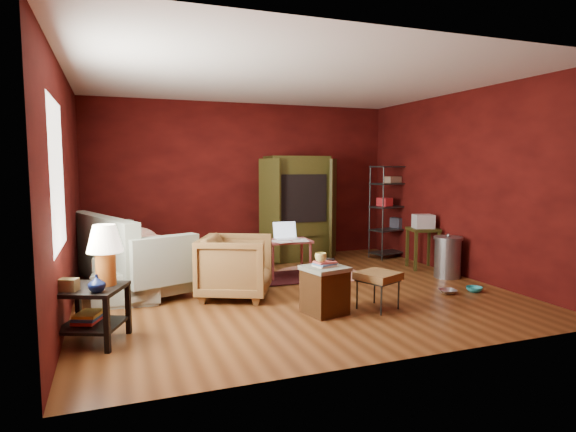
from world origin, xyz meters
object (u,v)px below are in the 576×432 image
at_px(armchair, 235,264).
at_px(wire_shelving, 392,207).
at_px(side_table, 98,272).
at_px(tv_armoire, 297,206).
at_px(laptop_desk, 288,244).
at_px(sofa, 130,260).
at_px(hamper, 325,289).

distance_m(armchair, wire_shelving, 3.82).
relative_size(side_table, tv_armoire, 0.61).
height_order(laptop_desk, tv_armoire, tv_armoire).
bearing_deg(side_table, tv_armoire, 43.63).
relative_size(sofa, laptop_desk, 2.44).
relative_size(hamper, laptop_desk, 0.75).
bearing_deg(armchair, hamper, -117.40).
bearing_deg(hamper, laptop_desk, 83.26).
height_order(armchair, laptop_desk, armchair).
bearing_deg(hamper, armchair, 127.80).
height_order(hamper, laptop_desk, laptop_desk).
bearing_deg(wire_shelving, laptop_desk, -172.79).
relative_size(hamper, wire_shelving, 0.37).
bearing_deg(tv_armoire, armchair, -128.18).
height_order(side_table, tv_armoire, tv_armoire).
bearing_deg(laptop_desk, wire_shelving, 22.80).
bearing_deg(sofa, hamper, -129.16).
bearing_deg(sofa, side_table, 174.98).
distance_m(sofa, wire_shelving, 4.73).
relative_size(hamper, tv_armoire, 0.34).
relative_size(side_table, hamper, 1.80).
relative_size(side_table, laptop_desk, 1.36).
height_order(armchair, hamper, armchair).
bearing_deg(wire_shelving, tv_armoire, 155.33).
height_order(sofa, armchair, armchair).
distance_m(hamper, tv_armoire, 3.25).
distance_m(armchair, hamper, 1.30).
distance_m(side_table, hamper, 2.42).
xyz_separation_m(side_table, hamper, (2.39, 0.03, -0.39)).
bearing_deg(laptop_desk, armchair, -139.40).
distance_m(sofa, side_table, 2.06).
distance_m(armchair, laptop_desk, 1.29).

